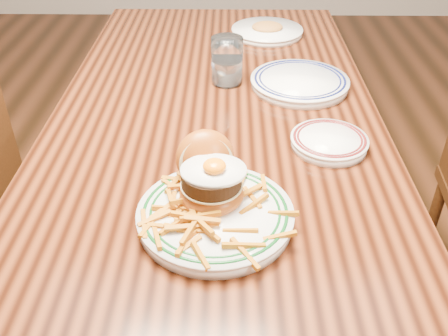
{
  "coord_description": "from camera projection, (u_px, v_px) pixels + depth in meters",
  "views": [
    {
      "loc": [
        0.04,
        -1.18,
        1.38
      ],
      "look_at": [
        0.03,
        -0.43,
        0.85
      ],
      "focal_mm": 40.0,
      "sensor_mm": 36.0,
      "label": 1
    }
  ],
  "objects": [
    {
      "name": "water_glass",
      "position": [
        227.0,
        64.0,
        1.41
      ],
      "size": [
        0.09,
        0.09,
        0.13
      ],
      "color": "white",
      "rests_on": "table"
    },
    {
      "name": "far_plate",
      "position": [
        267.0,
        31.0,
        1.74
      ],
      "size": [
        0.25,
        0.25,
        0.04
      ],
      "rotation": [
        0.0,
        0.0,
        0.4
      ],
      "color": "white",
      "rests_on": "table"
    },
    {
      "name": "main_plate",
      "position": [
        213.0,
        201.0,
        0.94
      ],
      "size": [
        0.3,
        0.31,
        0.14
      ],
      "rotation": [
        0.0,
        0.0,
        0.21
      ],
      "color": "white",
      "rests_on": "table"
    },
    {
      "name": "floor",
      "position": [
        218.0,
        293.0,
        1.76
      ],
      "size": [
        6.0,
        6.0,
        0.0
      ],
      "primitive_type": "plane",
      "color": "black",
      "rests_on": "ground"
    },
    {
      "name": "side_plate",
      "position": [
        329.0,
        141.0,
        1.15
      ],
      "size": [
        0.18,
        0.18,
        0.03
      ],
      "rotation": [
        0.0,
        0.0,
        0.12
      ],
      "color": "white",
      "rests_on": "table"
    },
    {
      "name": "rear_plate",
      "position": [
        300.0,
        82.0,
        1.41
      ],
      "size": [
        0.28,
        0.28,
        0.03
      ],
      "rotation": [
        0.0,
        0.0,
        -0.05
      ],
      "color": "white",
      "rests_on": "table"
    },
    {
      "name": "table",
      "position": [
        216.0,
        133.0,
        1.38
      ],
      "size": [
        0.85,
        1.6,
        0.75
      ],
      "color": "black",
      "rests_on": "floor"
    }
  ]
}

